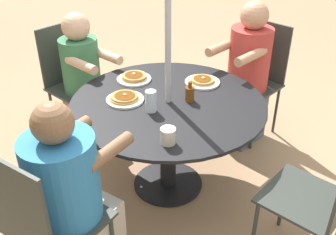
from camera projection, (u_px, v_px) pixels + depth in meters
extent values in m
plane|color=tan|center=(168.00, 184.00, 2.94)|extent=(12.00, 12.00, 0.00)
cylinder|color=black|center=(168.00, 183.00, 2.94)|extent=(0.51, 0.51, 0.01)
cylinder|color=black|center=(168.00, 146.00, 2.77)|extent=(0.12, 0.12, 0.68)
cylinder|color=black|center=(168.00, 103.00, 2.58)|extent=(1.29, 1.29, 0.02)
cylinder|color=#ADADB2|center=(168.00, 36.00, 2.35)|extent=(0.04, 0.04, 2.30)
cylinder|color=#333833|center=(254.00, 231.00, 2.25)|extent=(0.02, 0.02, 0.45)
cylinder|color=#333833|center=(284.00, 199.00, 2.48)|extent=(0.02, 0.02, 0.45)
cube|color=#333833|center=(305.00, 198.00, 2.14)|extent=(0.58, 0.58, 0.02)
cylinder|color=#333833|center=(253.00, 125.00, 3.22)|extent=(0.02, 0.02, 0.45)
cylinder|color=#333833|center=(219.00, 110.00, 3.43)|extent=(0.02, 0.02, 0.45)
cylinder|color=#333833|center=(276.00, 110.00, 3.44)|extent=(0.02, 0.02, 0.45)
cylinder|color=#333833|center=(242.00, 97.00, 3.65)|extent=(0.02, 0.02, 0.45)
cube|color=#333833|center=(250.00, 86.00, 3.31)|extent=(0.57, 0.57, 0.02)
cube|color=#333833|center=(267.00, 51.00, 3.30)|extent=(0.35, 0.22, 0.50)
cube|color=slate|center=(240.00, 115.00, 3.37)|extent=(0.45, 0.46, 0.45)
cylinder|color=#B73833|center=(249.00, 60.00, 3.15)|extent=(0.33, 0.33, 0.53)
sphere|color=tan|center=(254.00, 15.00, 2.96)|extent=(0.22, 0.22, 0.22)
cylinder|color=tan|center=(251.00, 56.00, 2.88)|extent=(0.23, 0.32, 0.07)
cylinder|color=tan|center=(222.00, 47.00, 3.04)|extent=(0.23, 0.32, 0.07)
cylinder|color=#333833|center=(112.00, 112.00, 3.40)|extent=(0.02, 0.02, 0.45)
cylinder|color=#333833|center=(78.00, 129.00, 3.18)|extent=(0.02, 0.02, 0.45)
cylinder|color=#333833|center=(86.00, 99.00, 3.61)|extent=(0.02, 0.02, 0.45)
cylinder|color=#333833|center=(53.00, 114.00, 3.38)|extent=(0.02, 0.02, 0.45)
cube|color=#333833|center=(79.00, 89.00, 3.27)|extent=(0.58, 0.58, 0.02)
cube|color=#333833|center=(61.00, 54.00, 3.25)|extent=(0.23, 0.34, 0.50)
cube|color=gray|center=(90.00, 117.00, 3.33)|extent=(0.42, 0.41, 0.45)
cylinder|color=#38754C|center=(81.00, 66.00, 3.12)|extent=(0.30, 0.30, 0.46)
sphere|color=#DBA884|center=(76.00, 27.00, 2.96)|extent=(0.22, 0.22, 0.22)
cylinder|color=#DBA884|center=(107.00, 55.00, 3.04)|extent=(0.30, 0.23, 0.07)
cylinder|color=#DBA884|center=(81.00, 65.00, 2.89)|extent=(0.30, 0.23, 0.07)
cylinder|color=#333833|center=(67.00, 219.00, 2.33)|extent=(0.02, 0.02, 0.45)
cube|color=#333833|center=(60.00, 222.00, 1.99)|extent=(0.59, 0.59, 0.02)
cube|color=#333833|center=(18.00, 208.00, 1.72)|extent=(0.31, 0.28, 0.50)
cylinder|color=teal|center=(63.00, 180.00, 1.92)|extent=(0.36, 0.36, 0.48)
sphere|color=brown|center=(52.00, 123.00, 1.75)|extent=(0.20, 0.20, 0.20)
cylinder|color=brown|center=(67.00, 134.00, 2.06)|extent=(0.26, 0.28, 0.07)
cylinder|color=brown|center=(109.00, 152.00, 1.93)|extent=(0.26, 0.28, 0.07)
cylinder|color=silver|center=(202.00, 82.00, 2.81)|extent=(0.25, 0.25, 0.01)
cylinder|color=#BC8947|center=(202.00, 81.00, 2.80)|extent=(0.17, 0.17, 0.01)
cylinder|color=#BC8947|center=(203.00, 79.00, 2.80)|extent=(0.17, 0.17, 0.01)
ellipsoid|color=brown|center=(202.00, 79.00, 2.79)|extent=(0.14, 0.13, 0.00)
cube|color=#F4E084|center=(203.00, 78.00, 2.79)|extent=(0.03, 0.03, 0.01)
cylinder|color=silver|center=(125.00, 100.00, 2.58)|extent=(0.25, 0.25, 0.01)
cylinder|color=#BC8947|center=(124.00, 98.00, 2.58)|extent=(0.19, 0.19, 0.01)
cylinder|color=#BC8947|center=(124.00, 96.00, 2.57)|extent=(0.18, 0.18, 0.01)
ellipsoid|color=brown|center=(125.00, 95.00, 2.57)|extent=(0.15, 0.14, 0.00)
cube|color=#F4E084|center=(125.00, 94.00, 2.57)|extent=(0.02, 0.02, 0.01)
cylinder|color=silver|center=(134.00, 79.00, 2.85)|extent=(0.25, 0.25, 0.01)
cylinder|color=#BC8947|center=(133.00, 77.00, 2.85)|extent=(0.17, 0.17, 0.01)
cylinder|color=#BC8947|center=(134.00, 76.00, 2.84)|extent=(0.18, 0.18, 0.01)
ellipsoid|color=brown|center=(134.00, 75.00, 2.83)|extent=(0.14, 0.13, 0.00)
cube|color=#F4E084|center=(134.00, 74.00, 2.83)|extent=(0.03, 0.03, 0.01)
cylinder|color=brown|center=(190.00, 94.00, 2.56)|extent=(0.06, 0.06, 0.10)
cylinder|color=brown|center=(190.00, 85.00, 2.53)|extent=(0.03, 0.03, 0.04)
torus|color=brown|center=(188.00, 90.00, 2.58)|extent=(0.05, 0.01, 0.05)
cylinder|color=beige|center=(168.00, 137.00, 2.14)|extent=(0.08, 0.08, 0.09)
cylinder|color=white|center=(168.00, 129.00, 2.12)|extent=(0.09, 0.09, 0.01)
cylinder|color=silver|center=(151.00, 101.00, 2.44)|extent=(0.07, 0.07, 0.14)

